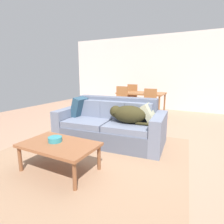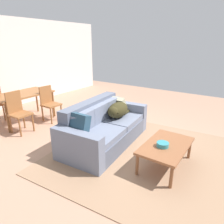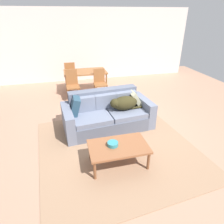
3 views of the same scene
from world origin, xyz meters
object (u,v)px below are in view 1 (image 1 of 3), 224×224
object	(u,v)px
dining_chair_near_right	(149,103)
throw_pillow_by_left_arm	(80,107)
couch	(111,125)
bowl_on_coffee_table	(55,139)
dog_on_left_cushion	(127,114)
throw_pillow_by_right_arm	(150,113)
dining_table	(141,95)
coffee_table	(59,146)
dining_chair_far_left	(133,97)
dining_chair_near_left	(121,101)

from	to	relation	value
dining_chair_near_right	throw_pillow_by_left_arm	bearing A→B (deg)	-116.18
couch	throw_pillow_by_left_arm	size ratio (longest dim) A/B	5.14
bowl_on_coffee_table	throw_pillow_by_left_arm	bearing A→B (deg)	112.55
dog_on_left_cushion	throw_pillow_by_right_arm	size ratio (longest dim) A/B	2.08
throw_pillow_by_right_arm	dining_table	bearing A→B (deg)	112.05
throw_pillow_by_left_arm	throw_pillow_by_right_arm	bearing A→B (deg)	5.41
couch	coffee_table	size ratio (longest dim) A/B	2.04
coffee_table	dining_chair_far_left	xyz separation A→B (m)	(-0.59, 4.35, 0.16)
dining_chair_far_left	bowl_on_coffee_table	bearing A→B (deg)	97.80
dining_chair_near_right	dining_chair_far_left	distance (m)	1.39
dog_on_left_cushion	dining_table	size ratio (longest dim) A/B	0.56
dining_table	throw_pillow_by_right_arm	bearing A→B (deg)	-67.95
dining_table	dining_chair_near_left	distance (m)	0.73
couch	dining_chair_near_left	world-z (taller)	dining_chair_near_left
dining_chair_near_left	couch	bearing A→B (deg)	-73.26
dining_chair_near_left	throw_pillow_by_left_arm	bearing A→B (deg)	-94.64
throw_pillow_by_right_arm	dining_chair_near_left	distance (m)	2.28
throw_pillow_by_left_arm	dining_chair_near_right	distance (m)	2.16
dog_on_left_cushion	coffee_table	bearing A→B (deg)	-116.16
throw_pillow_by_right_arm	throw_pillow_by_left_arm	bearing A→B (deg)	-174.59
dining_chair_far_left	dining_chair_near_left	bearing A→B (deg)	91.71
dog_on_left_cushion	coffee_table	xyz separation A→B (m)	(-0.48, -1.27, -0.25)
bowl_on_coffee_table	dining_chair_near_left	world-z (taller)	dining_chair_near_left
bowl_on_coffee_table	couch	bearing A→B (deg)	81.59
dining_chair_near_right	dining_chair_far_left	bearing A→B (deg)	129.04
dog_on_left_cushion	dining_chair_far_left	distance (m)	3.27
coffee_table	bowl_on_coffee_table	size ratio (longest dim) A/B	5.46
couch	dog_on_left_cushion	world-z (taller)	couch
dining_table	bowl_on_coffee_table	bearing A→B (deg)	-89.79
couch	throw_pillow_by_left_arm	bearing A→B (deg)	175.45
dining_chair_near_left	dining_chair_far_left	bearing A→B (deg)	87.56
throw_pillow_by_left_arm	dining_table	distance (m)	2.52
dining_table	dining_chair_far_left	size ratio (longest dim) A/B	1.47
throw_pillow_by_right_arm	coffee_table	size ratio (longest dim) A/B	0.36
couch	dining_chair_far_left	xyz separation A→B (m)	(-0.69, 3.00, 0.19)
dog_on_left_cushion	dining_chair_far_left	size ratio (longest dim) A/B	0.82
dog_on_left_cushion	dining_chair_near_right	bearing A→B (deg)	89.84
bowl_on_coffee_table	dining_chair_near_right	distance (m)	3.28
couch	coffee_table	distance (m)	1.36
throw_pillow_by_left_arm	throw_pillow_by_right_arm	distance (m)	1.48
throw_pillow_by_left_arm	coffee_table	size ratio (longest dim) A/B	0.40
dog_on_left_cushion	throw_pillow_by_right_arm	bearing A→B (deg)	25.69
bowl_on_coffee_table	dining_chair_near_right	xyz separation A→B (m)	(0.39, 3.25, 0.06)
bowl_on_coffee_table	coffee_table	bearing A→B (deg)	-16.11
throw_pillow_by_left_arm	dining_chair_near_right	xyz separation A→B (m)	(0.94, 1.94, -0.14)
throw_pillow_by_right_arm	couch	bearing A→B (deg)	-170.04
dining_table	dining_chair_near_right	world-z (taller)	dining_chair_near_right
dining_chair_near_right	dining_chair_far_left	size ratio (longest dim) A/B	0.95
throw_pillow_by_left_arm	dining_chair_far_left	size ratio (longest dim) A/B	0.43
dining_chair_near_right	dining_chair_near_left	bearing A→B (deg)	-179.61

